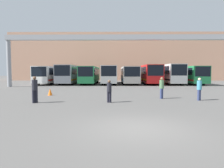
{
  "coord_description": "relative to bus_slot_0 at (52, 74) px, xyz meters",
  "views": [
    {
      "loc": [
        -0.9,
        -7.35,
        2.12
      ],
      "look_at": [
        -1.26,
        22.36,
        0.3
      ],
      "focal_mm": 32.0,
      "sensor_mm": 36.0,
      "label": 1
    }
  ],
  "objects": [
    {
      "name": "pedestrian_mid_left",
      "position": [
        10.96,
        -22.09,
        -0.9
      ],
      "size": [
        0.33,
        0.33,
        1.57
      ],
      "rotation": [
        0.0,
        0.0,
        2.72
      ],
      "color": "black",
      "rests_on": "ground"
    },
    {
      "name": "bus_slot_1",
      "position": [
        3.49,
        -0.71,
        0.12
      ],
      "size": [
        2.61,
        10.74,
        3.21
      ],
      "color": "#999EA5",
      "rests_on": "ground"
    },
    {
      "name": "building_backdrop",
      "position": [
        12.21,
        18.71,
        4.13
      ],
      "size": [
        53.72,
        12.0,
        11.72
      ],
      "color": "tan",
      "rests_on": "ground"
    },
    {
      "name": "pedestrian_mid_right",
      "position": [
        17.62,
        -20.96,
        -0.84
      ],
      "size": [
        0.35,
        0.35,
        1.68
      ],
      "rotation": [
        0.0,
        0.0,
        3.91
      ],
      "color": "navy",
      "rests_on": "ground"
    },
    {
      "name": "bus_slot_0",
      "position": [
        0.0,
        0.0,
        0.0
      ],
      "size": [
        2.55,
        12.16,
        2.99
      ],
      "color": "silver",
      "rests_on": "ground"
    },
    {
      "name": "bus_slot_2",
      "position": [
        6.98,
        -0.18,
        0.0
      ],
      "size": [
        2.51,
        11.8,
        2.99
      ],
      "color": "#268C4C",
      "rests_on": "ground"
    },
    {
      "name": "bus_slot_7",
      "position": [
        24.43,
        -0.97,
        0.01
      ],
      "size": [
        2.53,
        10.21,
        3.02
      ],
      "color": "#268C4C",
      "rests_on": "ground"
    },
    {
      "name": "pedestrian_far_center",
      "position": [
        15.06,
        -20.02,
        -0.83
      ],
      "size": [
        0.35,
        0.35,
        1.69
      ],
      "rotation": [
        0.0,
        0.0,
        4.07
      ],
      "color": "navy",
      "rests_on": "ground"
    },
    {
      "name": "bus_slot_4",
      "position": [
        13.96,
        -0.14,
        -0.01
      ],
      "size": [
        2.61,
        11.88,
        2.97
      ],
      "color": "beige",
      "rests_on": "ground"
    },
    {
      "name": "bus_slot_5",
      "position": [
        17.45,
        -0.18,
        0.14
      ],
      "size": [
        2.62,
        11.79,
        3.24
      ],
      "color": "red",
      "rests_on": "ground"
    },
    {
      "name": "ground_plane",
      "position": [
        12.21,
        -28.43,
        -1.73
      ],
      "size": [
        200.0,
        200.0,
        0.0
      ],
      "primitive_type": "plane",
      "color": "#514F4C"
    },
    {
      "name": "bus_slot_6",
      "position": [
        20.94,
        -0.63,
        0.19
      ],
      "size": [
        2.56,
        10.9,
        3.34
      ],
      "color": "silver",
      "rests_on": "ground"
    },
    {
      "name": "bus_slot_3",
      "position": [
        10.47,
        -0.47,
        0.06
      ],
      "size": [
        2.53,
        11.23,
        3.11
      ],
      "color": "silver",
      "rests_on": "ground"
    },
    {
      "name": "pedestrian_near_center",
      "position": [
        5.89,
        -22.33,
        -0.77
      ],
      "size": [
        0.38,
        0.38,
        1.81
      ],
      "rotation": [
        0.0,
        0.0,
        3.67
      ],
      "color": "black",
      "rests_on": "ground"
    },
    {
      "name": "overhead_gantry",
      "position": [
        12.21,
        -7.64,
        4.42
      ],
      "size": [
        32.25,
        0.8,
        7.26
      ],
      "color": "gray",
      "rests_on": "ground"
    },
    {
      "name": "traffic_cone",
      "position": [
        5.5,
        -17.95,
        -1.42
      ],
      "size": [
        0.4,
        0.4,
        0.62
      ],
      "color": "orange",
      "rests_on": "ground"
    }
  ]
}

